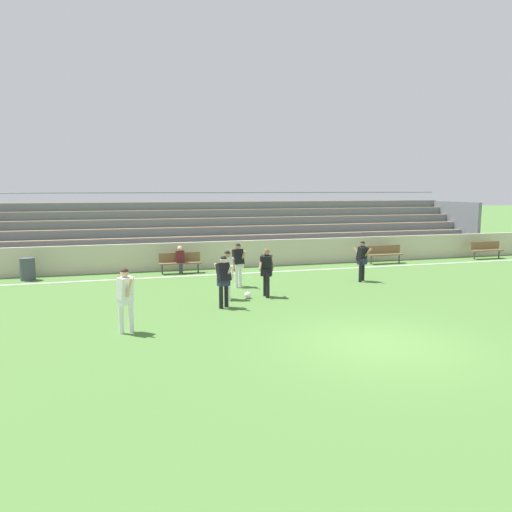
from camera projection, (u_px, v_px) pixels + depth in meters
name	position (u px, v px, depth m)	size (l,w,h in m)	color
ground_plane	(379.00, 344.00, 11.50)	(160.00, 160.00, 0.00)	#477033
field_line_sideline	(258.00, 272.00, 21.29)	(44.00, 0.12, 0.01)	white
sideline_wall	(248.00, 254.00, 22.83)	(48.00, 0.16, 1.24)	beige
bleacher_stand	(233.00, 229.00, 25.52)	(27.60, 4.61, 3.47)	#897051
bench_centre_sideline	(180.00, 261.00, 21.08)	(1.80, 0.40, 0.90)	brown
bench_near_wall_gap	(385.00, 252.00, 23.84)	(1.80, 0.40, 0.90)	brown
bench_far_left	(486.00, 248.00, 25.49)	(1.80, 0.40, 0.90)	brown
trash_bin	(28.00, 269.00, 19.44)	(0.58, 0.58, 0.91)	#3D424C
spectator_seated	(180.00, 258.00, 20.94)	(0.36, 0.42, 1.21)	#2D2D38
player_white_deep_cover	(227.00, 271.00, 15.99)	(0.61, 0.50, 1.64)	white
player_dark_challenging	(266.00, 268.00, 16.36)	(0.66, 0.46, 1.65)	black
player_dark_trailing_run	(224.00, 277.00, 14.85)	(0.49, 0.63, 1.62)	black
player_dark_overlapping	(238.00, 261.00, 18.06)	(0.46, 0.67, 1.65)	white
player_dark_wide_right	(362.00, 258.00, 19.15)	(0.49, 0.71, 1.61)	black
player_white_dropping_back	(125.00, 295.00, 12.24)	(0.47, 0.58, 1.68)	white
soccer_ball	(248.00, 295.00, 16.28)	(0.22, 0.22, 0.22)	white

